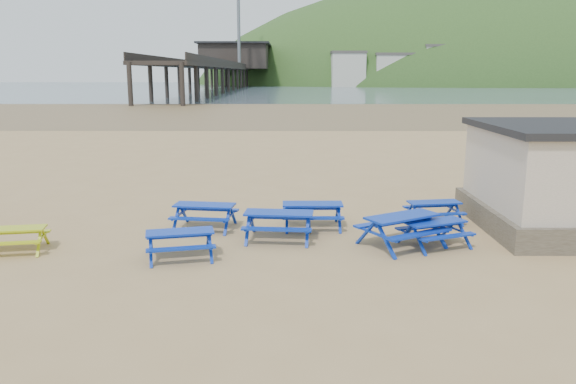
{
  "coord_description": "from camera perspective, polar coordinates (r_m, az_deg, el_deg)",
  "views": [
    {
      "loc": [
        1.02,
        -15.51,
        4.62
      ],
      "look_at": [
        0.95,
        1.5,
        1.0
      ],
      "focal_mm": 35.0,
      "sensor_mm": 36.0,
      "label": 1
    }
  ],
  "objects": [
    {
      "name": "sea",
      "position": [
        185.57,
        -0.06,
        10.59
      ],
      "size": [
        400.0,
        400.0,
        0.0
      ],
      "primitive_type": "plane",
      "color": "#485A67",
      "rests_on": "ground"
    },
    {
      "name": "picnic_table_blue_b",
      "position": [
        17.07,
        2.51,
        -2.38
      ],
      "size": [
        1.82,
        1.47,
        0.76
      ],
      "rotation": [
        0.0,
        0.0,
        0.01
      ],
      "color": "#121DAE",
      "rests_on": "ground"
    },
    {
      "name": "pier",
      "position": [
        194.68,
        -5.47,
        12.21
      ],
      "size": [
        24.0,
        220.0,
        39.29
      ],
      "color": "black",
      "rests_on": "ground"
    },
    {
      "name": "picnic_table_blue_d",
      "position": [
        15.83,
        -0.93,
        -3.44
      ],
      "size": [
        2.04,
        1.7,
        0.8
      ],
      "rotation": [
        0.0,
        0.0,
        -0.09
      ],
      "color": "#121DAE",
      "rests_on": "ground"
    },
    {
      "name": "picnic_table_blue_e",
      "position": [
        15.76,
        14.66,
        -4.1
      ],
      "size": [
        2.06,
        1.89,
        0.7
      ],
      "rotation": [
        0.0,
        0.0,
        0.39
      ],
      "color": "#121DAE",
      "rests_on": "ground"
    },
    {
      "name": "headland_town",
      "position": [
        261.24,
        20.38,
        8.08
      ],
      "size": [
        264.0,
        144.0,
        108.0
      ],
      "color": "#2D4C1E",
      "rests_on": "ground"
    },
    {
      "name": "ground",
      "position": [
        16.22,
        -3.38,
        -4.56
      ],
      "size": [
        400.0,
        400.0,
        0.0
      ],
      "primitive_type": "plane",
      "color": "tan",
      "rests_on": "ground"
    },
    {
      "name": "picnic_table_blue_c",
      "position": [
        18.21,
        14.58,
        -1.98
      ],
      "size": [
        1.78,
        1.52,
        0.67
      ],
      "rotation": [
        0.0,
        0.0,
        0.15
      ],
      "color": "#121DAE",
      "rests_on": "ground"
    },
    {
      "name": "wet_sand",
      "position": [
        70.67,
        -0.58,
        8.27
      ],
      "size": [
        400.0,
        400.0,
        0.0
      ],
      "primitive_type": "plane",
      "color": "brown",
      "rests_on": "ground"
    },
    {
      "name": "picnic_table_blue_g",
      "position": [
        14.56,
        -10.88,
        -5.25
      ],
      "size": [
        1.95,
        1.7,
        0.71
      ],
      "rotation": [
        0.0,
        0.0,
        0.23
      ],
      "color": "#121DAE",
      "rests_on": "ground"
    },
    {
      "name": "picnic_table_blue_f",
      "position": [
        15.53,
        11.48,
        -3.88
      ],
      "size": [
        2.61,
        2.47,
        0.86
      ],
      "rotation": [
        0.0,
        0.0,
        0.53
      ],
      "color": "#121DAE",
      "rests_on": "ground"
    },
    {
      "name": "picnic_table_yellow",
      "position": [
        16.44,
        -25.98,
        -4.39
      ],
      "size": [
        1.74,
        1.49,
        0.65
      ],
      "rotation": [
        0.0,
        0.0,
        0.17
      ],
      "color": "#C6C811",
      "rests_on": "ground"
    },
    {
      "name": "picnic_table_blue_a",
      "position": [
        17.13,
        -8.45,
        -2.46
      ],
      "size": [
        1.98,
        1.68,
        0.76
      ],
      "rotation": [
        0.0,
        0.0,
        -0.14
      ],
      "color": "#121DAE",
      "rests_on": "ground"
    }
  ]
}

